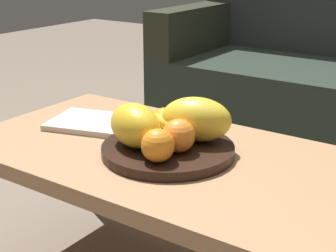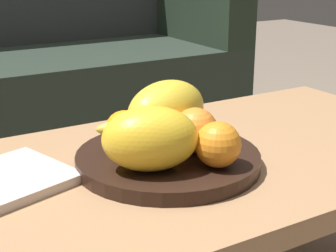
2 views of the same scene
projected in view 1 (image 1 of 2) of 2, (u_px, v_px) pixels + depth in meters
coffee_table at (186, 173)px, 1.29m from camera, size 1.18×0.57×0.41m
fruit_bowl at (168, 150)px, 1.28m from camera, size 0.33×0.33×0.03m
melon_large_front at (196, 119)px, 1.29m from camera, size 0.20×0.16×0.11m
melon_smaller_beside at (135, 125)px, 1.26m from camera, size 0.19×0.16×0.11m
orange_front at (180, 136)px, 1.22m from camera, size 0.08×0.08×0.08m
orange_left at (164, 121)px, 1.34m from camera, size 0.07×0.07×0.07m
orange_right at (158, 145)px, 1.17m from camera, size 0.08×0.08×0.08m
banana_bunch at (164, 129)px, 1.31m from camera, size 0.16×0.16×0.06m
magazine at (95, 123)px, 1.49m from camera, size 0.29×0.24×0.02m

